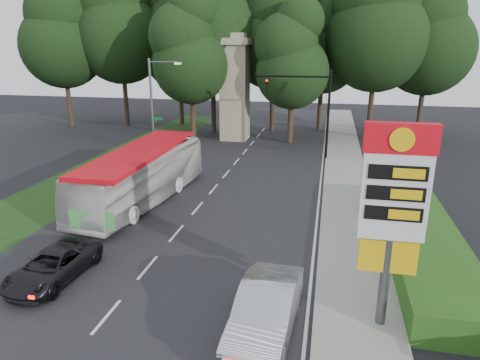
% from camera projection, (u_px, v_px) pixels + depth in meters
% --- Properties ---
extents(ground, '(120.00, 120.00, 0.00)m').
position_uv_depth(ground, '(99.00, 326.00, 14.31)').
color(ground, black).
rests_on(ground, ground).
extents(road_surface, '(14.00, 80.00, 0.02)m').
position_uv_depth(road_surface, '(202.00, 202.00, 25.50)').
color(road_surface, black).
rests_on(road_surface, ground).
extents(sidewalk_right, '(3.00, 80.00, 0.12)m').
position_uv_depth(sidewalk_right, '(349.00, 213.00, 23.81)').
color(sidewalk_right, gray).
rests_on(sidewalk_right, ground).
extents(grass_verge_left, '(5.00, 50.00, 0.02)m').
position_uv_depth(grass_verge_left, '(107.00, 167.00, 32.96)').
color(grass_verge_left, '#193814').
rests_on(grass_verge_left, ground).
extents(hedge, '(3.00, 14.00, 1.20)m').
position_uv_depth(hedge, '(421.00, 239.00, 19.33)').
color(hedge, '#244C14').
rests_on(hedge, ground).
extents(gas_station_pylon, '(2.10, 0.45, 6.85)m').
position_uv_depth(gas_station_pylon, '(394.00, 201.00, 13.02)').
color(gas_station_pylon, '#59595E').
rests_on(gas_station_pylon, ground).
extents(traffic_signal_mast, '(6.10, 0.35, 7.20)m').
position_uv_depth(traffic_signal_mast, '(312.00, 101.00, 34.17)').
color(traffic_signal_mast, black).
rests_on(traffic_signal_mast, ground).
extents(streetlight_signs, '(2.75, 0.98, 8.00)m').
position_uv_depth(streetlight_signs, '(154.00, 103.00, 34.87)').
color(streetlight_signs, '#59595E').
rests_on(streetlight_signs, ground).
extents(monument, '(3.00, 3.00, 10.05)m').
position_uv_depth(monument, '(235.00, 87.00, 41.15)').
color(monument, gray).
rests_on(monument, ground).
extents(tree_far_west, '(8.96, 8.96, 17.60)m').
position_uv_depth(tree_far_west, '(60.00, 28.00, 46.19)').
color(tree_far_west, '#2D2116').
rests_on(tree_far_west, ground).
extents(tree_west_mid, '(9.80, 9.80, 19.25)m').
position_uv_depth(tree_west_mid, '(119.00, 19.00, 46.58)').
color(tree_west_mid, '#2D2116').
rests_on(tree_west_mid, ground).
extents(tree_west_near, '(8.40, 8.40, 16.50)m').
position_uv_depth(tree_west_near, '(179.00, 35.00, 47.77)').
color(tree_west_near, '#2D2116').
rests_on(tree_west_near, ground).
extents(tree_center_left, '(10.08, 10.08, 19.80)m').
position_uv_depth(tree_center_left, '(212.00, 13.00, 42.45)').
color(tree_center_left, '#2D2116').
rests_on(tree_center_left, ground).
extents(tree_center_right, '(9.24, 9.24, 18.15)m').
position_uv_depth(tree_center_right, '(274.00, 24.00, 43.44)').
color(tree_center_right, '#2D2116').
rests_on(tree_center_right, ground).
extents(tree_east_near, '(8.12, 8.12, 15.95)m').
position_uv_depth(tree_east_near, '(324.00, 38.00, 44.72)').
color(tree_east_near, '#2D2116').
rests_on(tree_east_near, ground).
extents(tree_east_mid, '(9.52, 9.52, 18.70)m').
position_uv_depth(tree_east_mid, '(379.00, 18.00, 39.50)').
color(tree_east_mid, '#2D2116').
rests_on(tree_east_mid, ground).
extents(tree_far_east, '(8.68, 8.68, 17.05)m').
position_uv_depth(tree_far_east, '(430.00, 30.00, 40.69)').
color(tree_far_east, '#2D2116').
rests_on(tree_far_east, ground).
extents(tree_monument_left, '(7.28, 7.28, 14.30)m').
position_uv_depth(tree_monument_left, '(191.00, 48.00, 39.92)').
color(tree_monument_left, '#2D2116').
rests_on(tree_monument_left, ground).
extents(tree_monument_right, '(6.72, 6.72, 13.20)m').
position_uv_depth(tree_monument_right, '(293.00, 56.00, 38.72)').
color(tree_monument_right, '#2D2116').
rests_on(tree_monument_right, ground).
extents(transit_bus, '(4.00, 11.76, 3.21)m').
position_uv_depth(transit_bus, '(142.00, 176.00, 25.15)').
color(transit_bus, silver).
rests_on(transit_bus, ground).
extents(sedan_silver, '(2.07, 5.18, 1.68)m').
position_uv_depth(sedan_silver, '(266.00, 311.00, 13.71)').
color(sedan_silver, '#A5A8AC').
rests_on(sedan_silver, ground).
extents(suv_charcoal, '(2.26, 4.51, 1.23)m').
position_uv_depth(suv_charcoal, '(53.00, 265.00, 17.00)').
color(suv_charcoal, black).
rests_on(suv_charcoal, ground).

